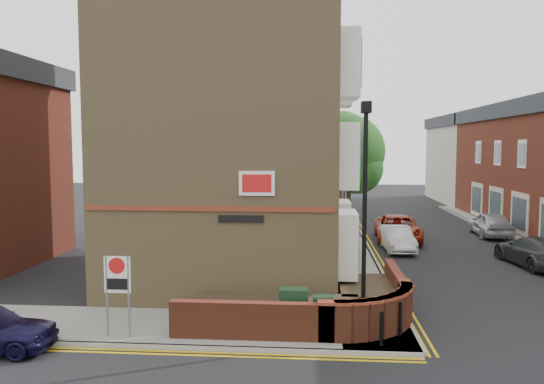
{
  "coord_description": "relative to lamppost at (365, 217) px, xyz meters",
  "views": [
    {
      "loc": [
        0.24,
        -13.06,
        5.26
      ],
      "look_at": [
        -1.12,
        4.0,
        3.76
      ],
      "focal_mm": 35.0,
      "sensor_mm": 36.0,
      "label": 1
    }
  ],
  "objects": [
    {
      "name": "ground",
      "position": [
        -1.6,
        -1.2,
        -3.34
      ],
      "size": [
        120.0,
        120.0,
        0.0
      ],
      "primitive_type": "plane",
      "color": "black",
      "rests_on": "ground"
    },
    {
      "name": "pavement_corner",
      "position": [
        -5.1,
        0.3,
        -3.28
      ],
      "size": [
        13.0,
        3.0,
        0.12
      ],
      "primitive_type": "cube",
      "color": "gray",
      "rests_on": "ground"
    },
    {
      "name": "pavement_main",
      "position": [
        0.4,
        14.8,
        -3.28
      ],
      "size": [
        2.0,
        32.0,
        0.12
      ],
      "primitive_type": "cube",
      "color": "gray",
      "rests_on": "ground"
    },
    {
      "name": "kerb_side",
      "position": [
        -5.1,
        -1.2,
        -3.28
      ],
      "size": [
        13.0,
        0.15,
        0.12
      ],
      "primitive_type": "cube",
      "color": "gray",
      "rests_on": "ground"
    },
    {
      "name": "kerb_main_near",
      "position": [
        1.4,
        14.8,
        -3.28
      ],
      "size": [
        0.15,
        32.0,
        0.12
      ],
      "primitive_type": "cube",
      "color": "gray",
      "rests_on": "ground"
    },
    {
      "name": "kerb_main_far",
      "position": [
        9.4,
        11.8,
        -3.28
      ],
      "size": [
        0.15,
        40.0,
        0.12
      ],
      "primitive_type": "cube",
      "color": "gray",
      "rests_on": "ground"
    },
    {
      "name": "yellow_lines_side",
      "position": [
        -5.1,
        -1.45,
        -3.34
      ],
      "size": [
        13.0,
        0.28,
        0.01
      ],
      "primitive_type": "cube",
      "color": "gold",
      "rests_on": "ground"
    },
    {
      "name": "yellow_lines_main",
      "position": [
        1.65,
        14.8,
        -3.34
      ],
      "size": [
        0.28,
        32.0,
        0.01
      ],
      "primitive_type": "cube",
      "color": "gold",
      "rests_on": "ground"
    },
    {
      "name": "corner_building",
      "position": [
        -4.44,
        6.8,
        2.88
      ],
      "size": [
        8.95,
        10.4,
        13.6
      ],
      "color": "olive",
      "rests_on": "ground"
    },
    {
      "name": "garden_wall",
      "position": [
        -1.6,
        1.3,
        -3.34
      ],
      "size": [
        6.8,
        6.0,
        1.2
      ],
      "primitive_type": null,
      "color": "brown",
      "rests_on": "ground"
    },
    {
      "name": "lamppost",
      "position": [
        0.0,
        0.0,
        0.0
      ],
      "size": [
        0.25,
        0.5,
        6.3
      ],
      "color": "black",
      "rests_on": "pavement_corner"
    },
    {
      "name": "utility_cabinet_large",
      "position": [
        -1.9,
        0.1,
        -2.62
      ],
      "size": [
        0.8,
        0.45,
        1.2
      ],
      "primitive_type": "cube",
      "color": "#163219",
      "rests_on": "pavement_corner"
    },
    {
      "name": "utility_cabinet_small",
      "position": [
        -1.1,
        -0.2,
        -2.67
      ],
      "size": [
        0.55,
        0.4,
        1.1
      ],
      "primitive_type": "cube",
      "color": "#163219",
      "rests_on": "pavement_corner"
    },
    {
      "name": "bollard_near",
      "position": [
        0.4,
        -0.8,
        -2.77
      ],
      "size": [
        0.11,
        0.11,
        0.9
      ],
      "primitive_type": "cylinder",
      "color": "black",
      "rests_on": "pavement_corner"
    },
    {
      "name": "bollard_far",
      "position": [
        1.0,
        -0.0,
        -2.77
      ],
      "size": [
        0.11,
        0.11,
        0.9
      ],
      "primitive_type": "cylinder",
      "color": "black",
      "rests_on": "pavement_corner"
    },
    {
      "name": "zone_sign",
      "position": [
        -6.6,
        -0.7,
        -1.7
      ],
      "size": [
        0.72,
        0.07,
        2.2
      ],
      "color": "slate",
      "rests_on": "pavement_corner"
    },
    {
      "name": "far_terrace_cream",
      "position": [
        12.9,
        36.8,
        0.71
      ],
      "size": [
        5.4,
        12.4,
        8.0
      ],
      "color": "#BCB59B",
      "rests_on": "ground"
    },
    {
      "name": "tree_near",
      "position": [
        0.4,
        12.85,
        1.36
      ],
      "size": [
        3.64,
        3.65,
        6.7
      ],
      "color": "#382B1E",
      "rests_on": "pavement_main"
    },
    {
      "name": "tree_mid",
      "position": [
        0.4,
        20.85,
        1.85
      ],
      "size": [
        4.03,
        4.03,
        7.42
      ],
      "color": "#382B1E",
      "rests_on": "pavement_main"
    },
    {
      "name": "tree_far",
      "position": [
        0.4,
        28.85,
        1.57
      ],
      "size": [
        3.81,
        3.81,
        7.0
      ],
      "color": "#382B1E",
      "rests_on": "pavement_main"
    },
    {
      "name": "traffic_light_assembly",
      "position": [
        0.8,
        23.8,
        -0.56
      ],
      "size": [
        0.2,
        0.16,
        4.2
      ],
      "color": "black",
      "rests_on": "pavement_main"
    },
    {
      "name": "silver_car_near",
      "position": [
        2.81,
        12.4,
        -2.73
      ],
      "size": [
        1.5,
        3.8,
        1.23
      ],
      "primitive_type": "imported",
      "rotation": [
        0.0,
        0.0,
        0.05
      ],
      "color": "#B7BABF",
      "rests_on": "ground"
    },
    {
      "name": "red_car_main",
      "position": [
        3.27,
        15.15,
        -2.64
      ],
      "size": [
        2.66,
        5.21,
        1.41
      ],
      "primitive_type": "imported",
      "rotation": [
        0.0,
        0.0,
        -0.07
      ],
      "color": "#A02511",
      "rests_on": "ground"
    },
    {
      "name": "grey_car_far",
      "position": [
        8.27,
        9.37,
        -2.67
      ],
      "size": [
        2.48,
        4.82,
        1.34
      ],
      "primitive_type": "imported",
      "rotation": [
        0.0,
        0.0,
        3.28
      ],
      "color": "#2E2F33",
      "rests_on": "ground"
    },
    {
      "name": "silver_car_far",
      "position": [
        8.9,
        17.14,
        -2.62
      ],
      "size": [
        1.82,
        4.29,
        1.45
      ],
      "primitive_type": "imported",
      "rotation": [
        0.0,
        0.0,
        3.12
      ],
      "color": "#9D9EA4",
      "rests_on": "ground"
    }
  ]
}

